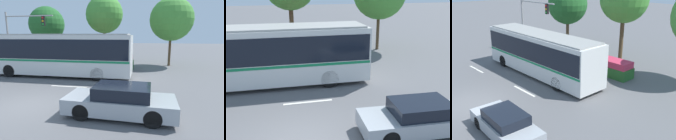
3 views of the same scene
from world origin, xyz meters
TOP-DOWN VIEW (x-y plane):
  - ground_plane at (0.00, 0.00)m, footprint 140.00×140.00m
  - city_bus at (-1.18, 6.24)m, footprint 11.35×2.70m
  - sedan_foreground at (4.44, -0.36)m, footprint 4.52×1.98m
  - traffic_light_pole at (-7.10, 9.62)m, footprint 5.15×0.24m
  - flowering_hedge at (0.71, 10.25)m, footprint 7.35×1.38m
  - street_tree_left at (-6.67, 14.36)m, footprint 4.32×4.32m
  - street_tree_centre at (0.71, 14.21)m, footprint 4.33×4.33m
  - street_tree_right at (8.09, 13.02)m, footprint 4.46×4.46m
  - lane_stripe_mid at (0.65, 3.33)m, footprint 2.40×0.16m

SIDE VIEW (x-z plane):
  - ground_plane at x=0.00m, z-range 0.00..0.00m
  - lane_stripe_mid at x=0.65m, z-range 0.00..0.01m
  - sedan_foreground at x=4.44m, z-range -0.03..1.26m
  - flowering_hedge at x=0.71m, z-range -0.01..1.30m
  - city_bus at x=-1.18m, z-range 0.23..3.59m
  - traffic_light_pole at x=-7.10m, z-range 0.90..6.46m
  - street_tree_left at x=-6.67m, z-range 1.21..7.97m
  - street_tree_right at x=8.09m, z-range 1.32..8.43m
  - street_tree_centre at x=0.71m, z-range 1.71..9.50m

